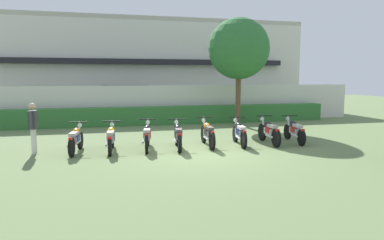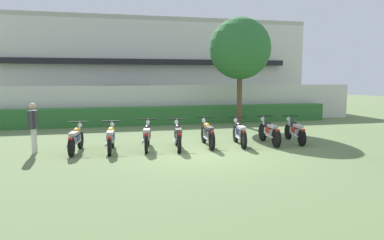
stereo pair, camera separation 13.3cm
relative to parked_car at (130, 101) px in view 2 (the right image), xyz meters
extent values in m
plane|color=#607547|center=(1.54, -10.62, -0.94)|extent=(60.00, 60.00, 0.00)
cube|color=silver|center=(1.54, 5.98, 2.15)|extent=(23.11, 6.00, 6.18)
cube|color=black|center=(1.54, 2.73, 2.46)|extent=(19.42, 0.50, 0.36)
cube|color=#B2AD9E|center=(1.54, 5.98, 5.39)|extent=(23.11, 6.00, 0.30)
cube|color=silver|center=(1.54, -2.99, 0.03)|extent=(21.96, 0.30, 1.94)
cube|color=#337033|center=(1.54, -3.69, -0.49)|extent=(17.57, 0.70, 0.90)
cube|color=silver|center=(0.05, -0.01, -0.20)|extent=(4.71, 2.46, 1.00)
cube|color=#2D333D|center=(-0.15, 0.02, 0.63)|extent=(2.91, 2.06, 0.65)
cylinder|color=black|center=(1.74, 0.69, -0.60)|extent=(0.70, 0.31, 0.68)
cylinder|color=black|center=(1.48, -1.14, -0.60)|extent=(0.70, 0.31, 0.68)
cylinder|color=black|center=(-1.38, 1.13, -0.60)|extent=(0.70, 0.31, 0.68)
cylinder|color=black|center=(-1.64, -0.70, -0.60)|extent=(0.70, 0.31, 0.68)
cylinder|color=brown|center=(5.04, -4.91, 0.42)|extent=(0.25, 0.25, 2.72)
sphere|color=#2D6B33|center=(5.04, -4.91, 2.83)|extent=(2.99, 2.99, 2.99)
cylinder|color=black|center=(-2.22, -9.12, -0.65)|extent=(0.17, 0.59, 0.58)
cylinder|color=black|center=(-2.39, -10.33, -0.65)|extent=(0.17, 0.59, 0.58)
cube|color=silver|center=(-2.31, -9.77, -0.50)|extent=(0.28, 0.62, 0.22)
ellipsoid|color=orange|center=(-2.29, -9.60, -0.27)|extent=(0.28, 0.47, 0.22)
cube|color=#B2ADA3|center=(-2.35, -10.00, -0.29)|extent=(0.27, 0.54, 0.10)
cube|color=red|center=(-2.41, -10.43, -0.37)|extent=(0.11, 0.09, 0.08)
cylinder|color=silver|center=(-2.23, -9.21, -0.33)|extent=(0.08, 0.23, 0.65)
cylinder|color=black|center=(-2.24, -9.30, -0.01)|extent=(0.60, 0.12, 0.04)
sphere|color=silver|center=(-2.22, -9.10, -0.15)|extent=(0.14, 0.14, 0.14)
cylinder|color=silver|center=(-2.47, -10.00, -0.63)|extent=(0.15, 0.55, 0.07)
cube|color=navy|center=(-2.32, -9.82, -0.45)|extent=(0.29, 0.39, 0.20)
cylinder|color=black|center=(-1.17, -9.16, -0.65)|extent=(0.14, 0.58, 0.58)
cylinder|color=black|center=(-1.27, -10.47, -0.65)|extent=(0.14, 0.58, 0.58)
cube|color=silver|center=(-1.22, -9.86, -0.50)|extent=(0.25, 0.61, 0.22)
ellipsoid|color=yellow|center=(-1.21, -9.70, -0.27)|extent=(0.25, 0.46, 0.22)
cube|color=#B2ADA3|center=(-1.24, -10.09, -0.29)|extent=(0.24, 0.53, 0.10)
cube|color=red|center=(-1.28, -10.57, -0.37)|extent=(0.11, 0.09, 0.08)
cylinder|color=silver|center=(-1.18, -9.25, -0.33)|extent=(0.07, 0.23, 0.65)
cylinder|color=black|center=(-1.18, -9.34, -0.01)|extent=(0.60, 0.08, 0.04)
sphere|color=silver|center=(-1.17, -9.14, -0.15)|extent=(0.14, 0.14, 0.14)
cylinder|color=silver|center=(-1.36, -10.10, -0.63)|extent=(0.11, 0.55, 0.07)
cube|color=navy|center=(-1.23, -9.91, -0.45)|extent=(0.27, 0.38, 0.20)
cylinder|color=black|center=(0.05, -9.08, -0.63)|extent=(0.18, 0.63, 0.62)
cylinder|color=black|center=(-0.14, -10.36, -0.63)|extent=(0.18, 0.63, 0.62)
cube|color=silver|center=(-0.05, -9.77, -0.48)|extent=(0.29, 0.62, 0.22)
ellipsoid|color=black|center=(-0.03, -9.60, -0.25)|extent=(0.28, 0.47, 0.22)
cube|color=#B2ADA3|center=(-0.09, -10.00, -0.27)|extent=(0.28, 0.54, 0.10)
cube|color=red|center=(-0.16, -10.46, -0.35)|extent=(0.11, 0.09, 0.08)
cylinder|color=silver|center=(0.04, -9.17, -0.31)|extent=(0.08, 0.23, 0.65)
cylinder|color=black|center=(0.03, -9.26, 0.01)|extent=(0.60, 0.13, 0.04)
sphere|color=silver|center=(0.06, -9.06, -0.13)|extent=(0.14, 0.14, 0.14)
cylinder|color=silver|center=(-0.21, -10.00, -0.61)|extent=(0.15, 0.55, 0.07)
cube|color=#A51414|center=(-0.06, -9.82, -0.43)|extent=(0.29, 0.39, 0.20)
cylinder|color=black|center=(1.03, -9.26, -0.63)|extent=(0.16, 0.62, 0.62)
cylinder|color=black|center=(0.89, -10.50, -0.63)|extent=(0.16, 0.62, 0.62)
cube|color=silver|center=(0.95, -9.93, -0.48)|extent=(0.27, 0.62, 0.22)
ellipsoid|color=black|center=(0.97, -9.76, -0.25)|extent=(0.27, 0.46, 0.22)
cube|color=#4C4742|center=(0.93, -10.16, -0.27)|extent=(0.26, 0.54, 0.10)
cube|color=red|center=(0.87, -10.60, -0.35)|extent=(0.11, 0.09, 0.08)
cylinder|color=silver|center=(1.02, -9.35, -0.31)|extent=(0.08, 0.23, 0.65)
cylinder|color=black|center=(1.01, -9.44, 0.01)|extent=(0.60, 0.11, 0.04)
sphere|color=silver|center=(1.04, -9.24, -0.13)|extent=(0.14, 0.14, 0.14)
cylinder|color=silver|center=(0.81, -10.17, -0.61)|extent=(0.14, 0.55, 0.07)
cube|color=black|center=(0.95, -9.98, -0.43)|extent=(0.28, 0.39, 0.20)
cylinder|color=black|center=(2.09, -9.06, -0.62)|extent=(0.13, 0.63, 0.63)
cylinder|color=black|center=(2.00, -10.38, -0.62)|extent=(0.13, 0.63, 0.63)
cube|color=silver|center=(2.04, -9.77, -0.47)|extent=(0.24, 0.61, 0.22)
ellipsoid|color=orange|center=(2.05, -9.60, -0.24)|extent=(0.25, 0.45, 0.22)
cube|color=#4C4742|center=(2.03, -10.00, -0.26)|extent=(0.23, 0.53, 0.10)
cube|color=red|center=(1.99, -10.48, -0.34)|extent=(0.11, 0.09, 0.08)
cylinder|color=silver|center=(2.08, -9.14, -0.30)|extent=(0.07, 0.23, 0.65)
cylinder|color=black|center=(2.08, -9.23, 0.02)|extent=(0.60, 0.08, 0.04)
sphere|color=silver|center=(2.09, -9.04, -0.12)|extent=(0.14, 0.14, 0.14)
cylinder|color=silver|center=(1.91, -10.01, -0.60)|extent=(0.11, 0.55, 0.07)
cube|color=black|center=(2.04, -9.82, -0.42)|extent=(0.26, 0.38, 0.20)
cylinder|color=black|center=(3.27, -9.19, -0.63)|extent=(0.17, 0.61, 0.61)
cylinder|color=black|center=(3.10, -10.40, -0.63)|extent=(0.17, 0.61, 0.61)
cube|color=silver|center=(3.18, -9.85, -0.48)|extent=(0.28, 0.62, 0.22)
ellipsoid|color=black|center=(3.21, -9.68, -0.25)|extent=(0.28, 0.47, 0.22)
cube|color=beige|center=(3.15, -10.07, -0.27)|extent=(0.27, 0.54, 0.10)
cube|color=red|center=(3.09, -10.50, -0.35)|extent=(0.11, 0.09, 0.08)
cylinder|color=silver|center=(3.26, -9.28, -0.31)|extent=(0.08, 0.23, 0.65)
cylinder|color=black|center=(3.25, -9.37, 0.01)|extent=(0.60, 0.12, 0.04)
sphere|color=silver|center=(3.28, -9.17, -0.13)|extent=(0.14, 0.14, 0.14)
cylinder|color=silver|center=(3.03, -10.08, -0.61)|extent=(0.15, 0.55, 0.07)
cube|color=navy|center=(3.18, -9.89, -0.43)|extent=(0.29, 0.39, 0.20)
cylinder|color=black|center=(4.35, -9.18, -0.62)|extent=(0.13, 0.64, 0.64)
cylinder|color=black|center=(4.26, -10.48, -0.62)|extent=(0.13, 0.64, 0.64)
cube|color=silver|center=(4.30, -9.88, -0.47)|extent=(0.24, 0.61, 0.22)
ellipsoid|color=black|center=(4.31, -9.71, -0.24)|extent=(0.25, 0.45, 0.22)
cube|color=#B2ADA3|center=(4.29, -10.11, -0.26)|extent=(0.24, 0.53, 0.10)
cube|color=red|center=(4.25, -10.58, -0.34)|extent=(0.11, 0.09, 0.08)
cylinder|color=silver|center=(4.34, -9.27, -0.30)|extent=(0.07, 0.23, 0.65)
cylinder|color=black|center=(4.34, -9.36, 0.02)|extent=(0.60, 0.08, 0.04)
sphere|color=silver|center=(4.35, -9.16, -0.12)|extent=(0.14, 0.14, 0.14)
cylinder|color=silver|center=(4.16, -10.12, -0.60)|extent=(0.11, 0.55, 0.07)
cube|color=#A51414|center=(4.30, -9.93, -0.42)|extent=(0.26, 0.38, 0.20)
cylinder|color=black|center=(5.45, -9.12, -0.65)|extent=(0.17, 0.58, 0.57)
cylinder|color=black|center=(5.26, -10.43, -0.65)|extent=(0.17, 0.58, 0.57)
cube|color=silver|center=(5.34, -9.82, -0.50)|extent=(0.28, 0.62, 0.22)
ellipsoid|color=black|center=(5.37, -9.65, -0.27)|extent=(0.28, 0.47, 0.22)
cube|color=beige|center=(5.31, -10.05, -0.29)|extent=(0.27, 0.54, 0.10)
cube|color=red|center=(5.24, -10.53, -0.37)|extent=(0.11, 0.09, 0.08)
cylinder|color=silver|center=(5.43, -9.21, -0.33)|extent=(0.08, 0.23, 0.65)
cylinder|color=black|center=(5.42, -9.29, -0.01)|extent=(0.60, 0.12, 0.04)
sphere|color=silver|center=(5.45, -9.10, -0.15)|extent=(0.14, 0.14, 0.14)
cylinder|color=silver|center=(5.19, -10.05, -0.63)|extent=(0.15, 0.55, 0.07)
cube|color=#A51414|center=(5.34, -9.87, -0.45)|extent=(0.29, 0.39, 0.20)
cylinder|color=silver|center=(-3.58, -9.38, -0.54)|extent=(0.13, 0.13, 0.79)
cylinder|color=silver|center=(-3.58, -9.59, -0.54)|extent=(0.13, 0.13, 0.79)
cube|color=#38383D|center=(-3.58, -9.48, 0.13)|extent=(0.22, 0.46, 0.56)
cylinder|color=#38383D|center=(-3.58, -9.20, 0.14)|extent=(0.09, 0.09, 0.53)
cylinder|color=#38383D|center=(-3.58, -9.76, 0.14)|extent=(0.09, 0.09, 0.53)
sphere|color=tan|center=(-3.58, -9.48, 0.55)|extent=(0.21, 0.21, 0.21)
camera|label=1|loc=(-1.40, -21.25, 1.46)|focal=32.91mm
camera|label=2|loc=(-1.28, -21.28, 1.46)|focal=32.91mm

